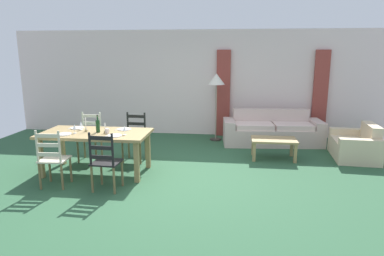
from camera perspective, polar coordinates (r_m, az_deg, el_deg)
name	(u,v)px	position (r m, az deg, el deg)	size (l,w,h in m)	color
ground_plane	(172,176)	(6.17, -3.28, -7.96)	(9.60, 9.60, 0.02)	#2A5436
wall_far	(194,83)	(9.08, 0.36, 7.45)	(9.60, 0.16, 2.70)	beige
curtain_panel_left	(223,94)	(8.91, 5.18, 5.69)	(0.35, 0.08, 2.20)	brown
curtain_panel_right	(320,95)	(9.15, 20.43, 5.14)	(0.35, 0.08, 2.20)	brown
dining_table	(96,137)	(6.36, -15.66, -1.43)	(1.90, 0.96, 0.75)	#9B804F
dining_chair_near_left	(53,159)	(5.94, -22.03, -4.70)	(0.44, 0.43, 0.96)	beige
dining_chair_near_right	(105,161)	(5.54, -14.16, -5.39)	(0.44, 0.42, 0.96)	black
dining_chair_far_left	(90,137)	(7.21, -16.48, -1.39)	(0.44, 0.42, 0.96)	beige
dining_chair_far_right	(135,137)	(6.97, -9.45, -1.51)	(0.44, 0.42, 0.96)	black
dinner_plate_near_left	(64,134)	(6.31, -20.35, -0.97)	(0.24, 0.24, 0.02)	white
fork_near_left	(56,134)	(6.38, -21.54, -0.97)	(0.02, 0.17, 0.01)	silver
dinner_plate_near_right	(115,136)	(5.95, -12.62, -1.25)	(0.24, 0.24, 0.02)	white
fork_near_right	(106,136)	(6.01, -13.97, -1.26)	(0.02, 0.17, 0.01)	silver
dinner_plate_far_left	(77,128)	(6.75, -18.43, 0.00)	(0.24, 0.24, 0.02)	white
fork_far_left	(70,128)	(6.81, -19.56, -0.02)	(0.02, 0.17, 0.01)	silver
dinner_plate_far_right	(124,129)	(6.41, -11.14, -0.21)	(0.24, 0.24, 0.02)	white
fork_far_right	(116,129)	(6.46, -12.40, -0.23)	(0.02, 0.17, 0.01)	silver
wine_bottle	(98,126)	(6.29, -15.31, 0.36)	(0.07, 0.07, 0.32)	#143819
wine_glass_near_left	(75,127)	(6.34, -18.86, 0.15)	(0.06, 0.06, 0.16)	white
wine_glass_near_right	(124,129)	(5.99, -11.11, -0.10)	(0.06, 0.06, 0.16)	white
wine_glass_far_left	(81,124)	(6.58, -17.90, 0.64)	(0.06, 0.06, 0.16)	white
coffee_cup_primary	(107,131)	(6.17, -13.85, -0.49)	(0.07, 0.07, 0.09)	beige
candle_tall	(86,128)	(6.42, -17.15, 0.04)	(0.05, 0.05, 0.25)	#998C66
candle_short	(105,130)	(6.22, -14.17, -0.38)	(0.05, 0.05, 0.18)	#998C66
couch	(272,132)	(8.40, 13.07, -0.60)	(2.34, 0.99, 0.80)	beige
coffee_table	(274,142)	(7.20, 13.37, -2.25)	(0.90, 0.56, 0.42)	#9B804F
armchair_upholstered	(357,146)	(7.83, 25.68, -2.77)	(0.88, 1.21, 0.72)	beige
standing_lamp	(216,83)	(8.37, 4.06, 7.42)	(0.40, 0.40, 1.64)	#332D28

